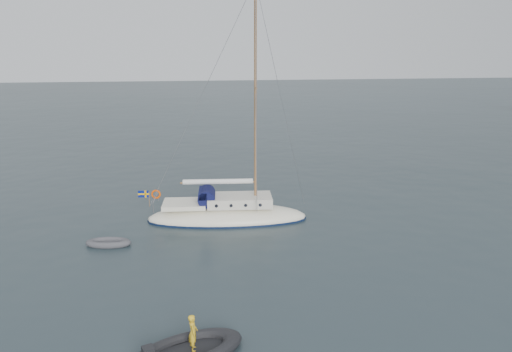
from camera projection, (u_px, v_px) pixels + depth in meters
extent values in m
plane|color=black|center=(243.00, 234.00, 29.53)|extent=(300.00, 300.00, 0.00)
ellipsoid|color=white|center=(227.00, 218.00, 31.82)|extent=(10.08, 3.14, 1.68)
cube|color=silver|center=(239.00, 200.00, 31.66)|extent=(4.03, 2.13, 0.62)
cube|color=white|center=(184.00, 205.00, 31.15)|extent=(2.69, 2.13, 0.28)
cylinder|color=#0E113A|center=(207.00, 197.00, 31.26)|extent=(1.08, 1.85, 1.08)
cube|color=#0E113A|center=(203.00, 194.00, 31.16)|extent=(0.50, 1.85, 0.45)
cylinder|color=brown|center=(255.00, 98.00, 30.24)|extent=(0.17, 0.17, 13.44)
cylinder|color=brown|center=(255.00, 87.00, 30.08)|extent=(0.06, 2.46, 0.06)
cylinder|color=brown|center=(218.00, 183.00, 31.15)|extent=(4.71, 0.11, 0.11)
cylinder|color=silver|center=(218.00, 182.00, 31.14)|extent=(4.38, 0.31, 0.31)
cylinder|color=gray|center=(155.00, 199.00, 30.75)|extent=(0.04, 2.46, 0.04)
torus|color=#E64801|center=(154.00, 196.00, 31.38)|extent=(0.60, 0.11, 0.60)
cylinder|color=brown|center=(149.00, 201.00, 30.71)|extent=(0.03, 0.03, 1.01)
cube|color=navy|center=(143.00, 196.00, 30.57)|extent=(0.67, 0.02, 0.43)
cube|color=#FFB000|center=(143.00, 196.00, 30.57)|extent=(0.69, 0.03, 0.10)
cube|color=#FFB000|center=(145.00, 196.00, 30.59)|extent=(0.10, 0.03, 0.45)
cylinder|color=black|center=(215.00, 196.00, 32.46)|extent=(0.20, 0.07, 0.20)
cylinder|color=black|center=(218.00, 206.00, 30.40)|extent=(0.20, 0.07, 0.20)
cylinder|color=black|center=(229.00, 196.00, 32.60)|extent=(0.20, 0.07, 0.20)
cylinder|color=black|center=(233.00, 205.00, 30.55)|extent=(0.20, 0.07, 0.20)
cylinder|color=black|center=(242.00, 195.00, 32.75)|extent=(0.20, 0.07, 0.20)
cylinder|color=black|center=(247.00, 205.00, 30.69)|extent=(0.20, 0.07, 0.20)
cylinder|color=black|center=(256.00, 194.00, 32.89)|extent=(0.20, 0.07, 0.20)
cylinder|color=black|center=(262.00, 204.00, 30.83)|extent=(0.20, 0.07, 0.20)
cube|color=#47474C|center=(108.00, 244.00, 27.75)|extent=(1.54, 0.63, 0.09)
cube|color=black|center=(147.00, 348.00, 17.40)|extent=(0.38, 0.38, 0.65)
imported|color=gold|center=(193.00, 334.00, 17.56)|extent=(0.47, 0.58, 1.38)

